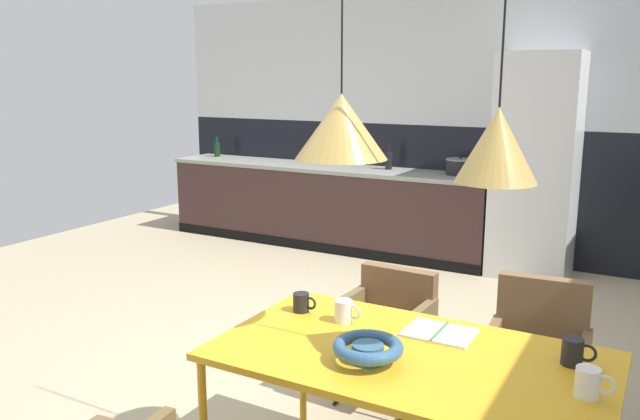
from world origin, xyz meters
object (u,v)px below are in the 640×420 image
object	(u,v)px
cooking_pot	(460,167)
bottle_vinegar_dark	(389,159)
mug_wide_latte	(344,311)
bottle_spice_small	(217,149)
fruit_bowl	(368,348)
mug_white_ceramic	(589,383)
open_book	(440,333)
mug_glass_clear	(573,352)
armchair_facing_counter	(389,314)
bottle_wine_green	(332,152)
pendant_lamp_over_table_near	(341,126)
mug_tall_blue	(302,302)
dining_table	(409,363)
armchair_corner_seat	(539,342)
refrigerator_column	(536,166)
pendant_lamp_over_table_far	(497,145)

from	to	relation	value
cooking_pot	bottle_vinegar_dark	distance (m)	0.76
mug_wide_latte	bottle_spice_small	xyz separation A→B (m)	(-3.61, 3.67, 0.19)
fruit_bowl	bottle_spice_small	distance (m)	5.57
mug_white_ceramic	bottle_spice_small	world-z (taller)	bottle_spice_small
open_book	mug_glass_clear	xyz separation A→B (m)	(0.55, -0.04, 0.05)
mug_glass_clear	cooking_pot	xyz separation A→B (m)	(-1.57, 3.64, 0.17)
armchair_facing_counter	bottle_wine_green	xyz separation A→B (m)	(-1.98, 3.00, 0.51)
mug_wide_latte	pendant_lamp_over_table_near	bearing A→B (deg)	-68.43
armchair_facing_counter	open_book	xyz separation A→B (m)	(0.52, -0.67, 0.24)
mug_glass_clear	open_book	bearing A→B (deg)	175.84
fruit_bowl	bottle_vinegar_dark	world-z (taller)	bottle_vinegar_dark
pendant_lamp_over_table_near	mug_tall_blue	bearing A→B (deg)	147.50
mug_glass_clear	bottle_spice_small	xyz separation A→B (m)	(-4.58, 3.63, 0.19)
mug_tall_blue	bottle_wine_green	bearing A→B (deg)	116.27
mug_wide_latte	mug_tall_blue	distance (m)	0.24
mug_tall_blue	pendant_lamp_over_table_near	size ratio (longest dim) A/B	0.11
dining_table	pendant_lamp_over_table_near	world-z (taller)	pendant_lamp_over_table_near
dining_table	armchair_corner_seat	xyz separation A→B (m)	(0.35, 0.89, -0.17)
armchair_corner_seat	cooking_pot	distance (m)	3.28
refrigerator_column	mug_white_ceramic	xyz separation A→B (m)	(0.92, -3.78, -0.24)
open_book	mug_wide_latte	xyz separation A→B (m)	(-0.42, -0.08, 0.05)
armchair_corner_seat	pendant_lamp_over_table_far	xyz separation A→B (m)	(-0.04, -0.93, 1.08)
mug_wide_latte	refrigerator_column	bearing A→B (deg)	87.85
pendant_lamp_over_table_far	bottle_spice_small	bearing A→B (deg)	137.94
mug_tall_blue	dining_table	bearing A→B (deg)	-16.77
bottle_vinegar_dark	mug_glass_clear	bearing A→B (deg)	-57.32
refrigerator_column	open_book	distance (m)	3.52
pendant_lamp_over_table_near	pendant_lamp_over_table_far	world-z (taller)	same
refrigerator_column	bottle_vinegar_dark	world-z (taller)	refrigerator_column
dining_table	mug_tall_blue	world-z (taller)	mug_tall_blue
open_book	mug_wide_latte	size ratio (longest dim) A/B	2.26
fruit_bowl	cooking_pot	world-z (taller)	cooking_pot
cooking_pot	pendant_lamp_over_table_near	world-z (taller)	pendant_lamp_over_table_near
armchair_facing_counter	bottle_wine_green	bearing A→B (deg)	-54.38
armchair_corner_seat	pendant_lamp_over_table_near	distance (m)	1.58
armchair_corner_seat	mug_wide_latte	distance (m)	1.06
bottle_wine_green	bottle_spice_small	distance (m)	1.53
fruit_bowl	bottle_spice_small	size ratio (longest dim) A/B	1.16
mug_wide_latte	mug_white_ceramic	xyz separation A→B (m)	(1.06, -0.20, 0.00)
dining_table	mug_glass_clear	distance (m)	0.63
armchair_corner_seat	pendant_lamp_over_table_near	size ratio (longest dim) A/B	0.73
mug_white_ceramic	mug_wide_latte	bearing A→B (deg)	169.12
open_book	cooking_pot	bearing A→B (deg)	105.92
cooking_pot	pendant_lamp_over_table_near	size ratio (longest dim) A/B	0.25
mug_wide_latte	bottle_spice_small	world-z (taller)	bottle_spice_small
open_book	mug_white_ceramic	distance (m)	0.69
refrigerator_column	armchair_corner_seat	world-z (taller)	refrigerator_column
mug_tall_blue	mug_white_ceramic	world-z (taller)	mug_white_ceramic
refrigerator_column	mug_tall_blue	size ratio (longest dim) A/B	17.02
armchair_facing_counter	fruit_bowl	world-z (taller)	fruit_bowl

